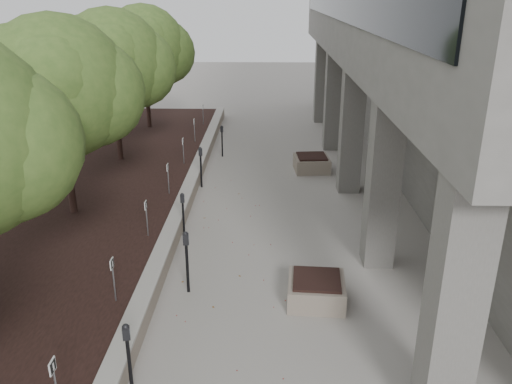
# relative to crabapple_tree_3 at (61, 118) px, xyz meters

# --- Properties ---
(retaining_wall) EXTENTS (0.39, 26.00, 0.50)m
(retaining_wall) POSITION_rel_crabapple_tree_3_xyz_m (2.97, 1.00, -2.87)
(retaining_wall) COLOR gray
(retaining_wall) RESTS_ON ground
(planting_bed) EXTENTS (7.00, 26.00, 0.40)m
(planting_bed) POSITION_rel_crabapple_tree_3_xyz_m (-0.70, 1.00, -2.92)
(planting_bed) COLOR black
(planting_bed) RESTS_ON ground
(crabapple_tree_3) EXTENTS (4.60, 4.00, 5.44)m
(crabapple_tree_3) POSITION_rel_crabapple_tree_3_xyz_m (0.00, 0.00, 0.00)
(crabapple_tree_3) COLOR #3D5D23
(crabapple_tree_3) RESTS_ON planting_bed
(crabapple_tree_4) EXTENTS (4.60, 4.00, 5.44)m
(crabapple_tree_4) POSITION_rel_crabapple_tree_3_xyz_m (0.00, 5.00, 0.00)
(crabapple_tree_4) COLOR #3D5D23
(crabapple_tree_4) RESTS_ON planting_bed
(crabapple_tree_5) EXTENTS (4.60, 4.00, 5.44)m
(crabapple_tree_5) POSITION_rel_crabapple_tree_3_xyz_m (0.00, 10.00, 0.00)
(crabapple_tree_5) COLOR #3D5D23
(crabapple_tree_5) RESTS_ON planting_bed
(parking_sign_3) EXTENTS (0.04, 0.22, 0.96)m
(parking_sign_3) POSITION_rel_crabapple_tree_3_xyz_m (2.45, -4.50, -2.24)
(parking_sign_3) COLOR black
(parking_sign_3) RESTS_ON planting_bed
(parking_sign_4) EXTENTS (0.04, 0.22, 0.96)m
(parking_sign_4) POSITION_rel_crabapple_tree_3_xyz_m (2.45, -1.50, -2.24)
(parking_sign_4) COLOR black
(parking_sign_4) RESTS_ON planting_bed
(parking_sign_5) EXTENTS (0.04, 0.22, 0.96)m
(parking_sign_5) POSITION_rel_crabapple_tree_3_xyz_m (2.45, 1.50, -2.24)
(parking_sign_5) COLOR black
(parking_sign_5) RESTS_ON planting_bed
(parking_sign_6) EXTENTS (0.04, 0.22, 0.96)m
(parking_sign_6) POSITION_rel_crabapple_tree_3_xyz_m (2.45, 4.50, -2.24)
(parking_sign_6) COLOR black
(parking_sign_6) RESTS_ON planting_bed
(parking_sign_7) EXTENTS (0.04, 0.22, 0.96)m
(parking_sign_7) POSITION_rel_crabapple_tree_3_xyz_m (2.45, 7.50, -2.24)
(parking_sign_7) COLOR black
(parking_sign_7) RESTS_ON planting_bed
(parking_sign_8) EXTENTS (0.04, 0.22, 0.96)m
(parking_sign_8) POSITION_rel_crabapple_tree_3_xyz_m (2.45, 10.50, -2.24)
(parking_sign_8) COLOR black
(parking_sign_8) RESTS_ON planting_bed
(parking_meter_1) EXTENTS (0.16, 0.13, 1.39)m
(parking_meter_1) POSITION_rel_crabapple_tree_3_xyz_m (3.29, -6.66, -2.43)
(parking_meter_1) COLOR black
(parking_meter_1) RESTS_ON ground
(parking_meter_2) EXTENTS (0.16, 0.12, 1.48)m
(parking_meter_2) POSITION_rel_crabapple_tree_3_xyz_m (3.76, -3.49, -2.38)
(parking_meter_2) COLOR black
(parking_meter_2) RESTS_ON ground
(parking_meter_3) EXTENTS (0.13, 0.10, 1.29)m
(parking_meter_3) POSITION_rel_crabapple_tree_3_xyz_m (3.25, -0.74, -2.47)
(parking_meter_3) COLOR black
(parking_meter_3) RESTS_ON ground
(parking_meter_4) EXTENTS (0.16, 0.14, 1.43)m
(parking_meter_4) POSITION_rel_crabapple_tree_3_xyz_m (3.25, 3.13, -2.41)
(parking_meter_4) COLOR black
(parking_meter_4) RESTS_ON ground
(parking_meter_5) EXTENTS (0.14, 0.11, 1.29)m
(parking_meter_5) POSITION_rel_crabapple_tree_3_xyz_m (3.66, 6.69, -2.48)
(parking_meter_5) COLOR black
(parking_meter_5) RESTS_ON ground
(planter_front) EXTENTS (1.28, 1.28, 0.56)m
(planter_front) POSITION_rel_crabapple_tree_3_xyz_m (6.57, -3.79, -2.84)
(planter_front) COLOR gray
(planter_front) RESTS_ON ground
(planter_back) EXTENTS (1.34, 1.34, 0.58)m
(planter_back) POSITION_rel_crabapple_tree_3_xyz_m (7.14, 5.01, -2.83)
(planter_back) COLOR gray
(planter_back) RESTS_ON ground
(berry_scatter) EXTENTS (3.30, 14.10, 0.02)m
(berry_scatter) POSITION_rel_crabapple_tree_3_xyz_m (4.70, -3.00, -3.11)
(berry_scatter) COLOR #99100B
(berry_scatter) RESTS_ON ground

